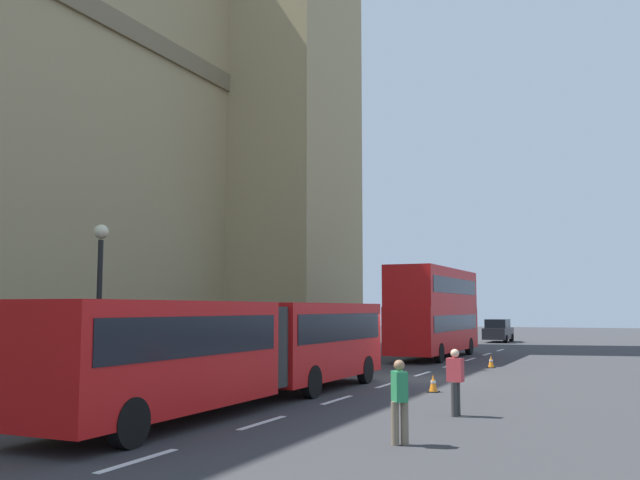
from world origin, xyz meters
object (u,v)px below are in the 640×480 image
object	(u,v)px
double_decker_bus	(435,309)
street_lamp	(99,297)
traffic_cone_middle	(491,362)
pedestrian_near_cones	(400,399)
sedan_lead	(498,331)
articulated_bus	(247,343)
pedestrian_by_kerb	(455,380)
traffic_cone_west	(433,383)

from	to	relation	value
double_decker_bus	street_lamp	size ratio (longest dim) A/B	2.05
traffic_cone_middle	pedestrian_near_cones	distance (m)	19.44
sedan_lead	pedestrian_near_cones	world-z (taller)	sedan_lead
articulated_bus	pedestrian_by_kerb	bearing A→B (deg)	-87.61
traffic_cone_middle	articulated_bus	bearing A→B (deg)	165.30
double_decker_bus	traffic_cone_west	distance (m)	16.35
sedan_lead	pedestrian_by_kerb	size ratio (longest dim) A/B	2.60
articulated_bus	street_lamp	size ratio (longest dim) A/B	3.04
sedan_lead	traffic_cone_middle	xyz separation A→B (m)	(-25.38, -4.15, -0.63)
street_lamp	pedestrian_by_kerb	xyz separation A→B (m)	(1.36, -10.48, -2.14)
double_decker_bus	sedan_lead	world-z (taller)	double_decker_bus
double_decker_bus	traffic_cone_middle	size ratio (longest dim) A/B	18.60
traffic_cone_west	articulated_bus	bearing A→B (deg)	140.78
articulated_bus	traffic_cone_middle	xyz separation A→B (m)	(15.37, -4.03, -1.46)
traffic_cone_middle	street_lamp	size ratio (longest dim) A/B	0.11
articulated_bus	sedan_lead	world-z (taller)	articulated_bus
sedan_lead	street_lamp	world-z (taller)	street_lamp
articulated_bus	sedan_lead	distance (m)	40.76
articulated_bus	double_decker_bus	distance (m)	20.68
traffic_cone_middle	street_lamp	bearing A→B (deg)	152.62
double_decker_bus	sedan_lead	xyz separation A→B (m)	(20.09, 0.11, -1.80)
traffic_cone_middle	pedestrian_by_kerb	xyz separation A→B (m)	(-15.13, -1.94, 0.63)
traffic_cone_middle	pedestrian_by_kerb	bearing A→B (deg)	-172.69
sedan_lead	traffic_cone_west	xyz separation A→B (m)	(-35.73, -4.21, -0.63)
double_decker_bus	pedestrian_by_kerb	size ratio (longest dim) A/B	6.38
articulated_bus	pedestrian_near_cones	distance (m)	7.11
street_lamp	pedestrian_near_cones	bearing A→B (deg)	-105.42
traffic_cone_west	street_lamp	bearing A→B (deg)	125.49
traffic_cone_west	pedestrian_by_kerb	world-z (taller)	pedestrian_by_kerb
traffic_cone_middle	street_lamp	distance (m)	18.78
double_decker_bus	pedestrian_by_kerb	world-z (taller)	double_decker_bus
sedan_lead	pedestrian_near_cones	size ratio (longest dim) A/B	2.60
street_lamp	double_decker_bus	bearing A→B (deg)	-11.69
double_decker_bus	pedestrian_by_kerb	xyz separation A→B (m)	(-20.41, -5.97, -1.80)
traffic_cone_west	street_lamp	distance (m)	10.93
traffic_cone_west	pedestrian_near_cones	xyz separation A→B (m)	(-8.99, -1.74, 0.63)
articulated_bus	traffic_cone_west	distance (m)	6.64
articulated_bus	traffic_cone_west	size ratio (longest dim) A/B	27.64
articulated_bus	double_decker_bus	world-z (taller)	double_decker_bus
traffic_cone_west	pedestrian_by_kerb	xyz separation A→B (m)	(-4.77, -1.88, 0.63)
sedan_lead	double_decker_bus	bearing A→B (deg)	-179.68
articulated_bus	double_decker_bus	size ratio (longest dim) A/B	1.49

